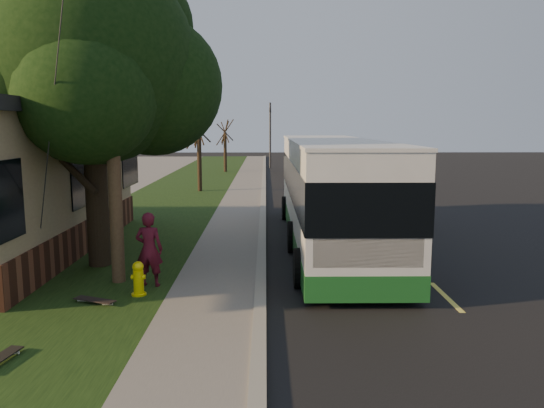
% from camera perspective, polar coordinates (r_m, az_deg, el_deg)
% --- Properties ---
extents(ground, '(120.00, 120.00, 0.00)m').
position_cam_1_polar(ground, '(11.56, -1.26, -10.04)').
color(ground, black).
rests_on(ground, ground).
extents(road, '(8.00, 80.00, 0.01)m').
position_cam_1_polar(road, '(21.62, 9.67, -1.37)').
color(road, black).
rests_on(road, ground).
extents(curb, '(0.25, 80.00, 0.12)m').
position_cam_1_polar(curb, '(21.26, -0.99, -1.26)').
color(curb, gray).
rests_on(curb, ground).
extents(sidewalk, '(2.00, 80.00, 0.08)m').
position_cam_1_polar(sidewalk, '(21.30, -3.68, -1.32)').
color(sidewalk, slate).
rests_on(sidewalk, ground).
extents(grass_verge, '(5.00, 80.00, 0.07)m').
position_cam_1_polar(grass_verge, '(21.76, -12.93, -1.32)').
color(grass_verge, black).
rests_on(grass_verge, ground).
extents(fire_hydrant, '(0.32, 0.32, 0.74)m').
position_cam_1_polar(fire_hydrant, '(11.74, -14.18, -7.79)').
color(fire_hydrant, yellow).
rests_on(fire_hydrant, grass_verge).
extents(utility_pole, '(2.86, 3.21, 9.07)m').
position_cam_1_polar(utility_pole, '(12.46, -17.05, 12.54)').
color(utility_pole, '#473321').
rests_on(utility_pole, ground).
extents(leafy_tree, '(6.30, 6.00, 7.80)m').
position_cam_1_polar(leafy_tree, '(14.34, -18.67, 14.05)').
color(leafy_tree, black).
rests_on(leafy_tree, grass_verge).
extents(bare_tree_near, '(1.38, 1.21, 4.31)m').
position_cam_1_polar(bare_tree_near, '(29.22, -7.83, 5.46)').
color(bare_tree_near, black).
rests_on(bare_tree_near, grass_verge).
extents(bare_tree_far, '(1.38, 1.21, 4.03)m').
position_cam_1_polar(bare_tree_far, '(41.10, -5.06, 6.17)').
color(bare_tree_far, black).
rests_on(bare_tree_far, grass_verge).
extents(traffic_signal, '(0.18, 0.22, 5.50)m').
position_cam_1_polar(traffic_signal, '(44.96, -0.20, 7.89)').
color(traffic_signal, '#2D2D30').
rests_on(traffic_signal, ground).
extents(transit_bus, '(2.76, 11.95, 3.23)m').
position_cam_1_polar(transit_bus, '(16.27, 6.43, 1.58)').
color(transit_bus, silver).
rests_on(transit_bus, ground).
extents(skateboarder, '(0.65, 0.46, 1.69)m').
position_cam_1_polar(skateboarder, '(12.23, -13.08, -4.77)').
color(skateboarder, '#4D0F1F').
rests_on(skateboarder, grass_verge).
extents(skateboard_spare, '(0.94, 0.56, 0.09)m').
position_cam_1_polar(skateboard_spare, '(11.56, -18.52, -9.79)').
color(skateboard_spare, black).
rests_on(skateboard_spare, grass_verge).
extents(distant_car, '(2.18, 4.70, 1.56)m').
position_cam_1_polar(distant_car, '(39.35, 3.97, 4.30)').
color(distant_car, black).
rests_on(distant_car, ground).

